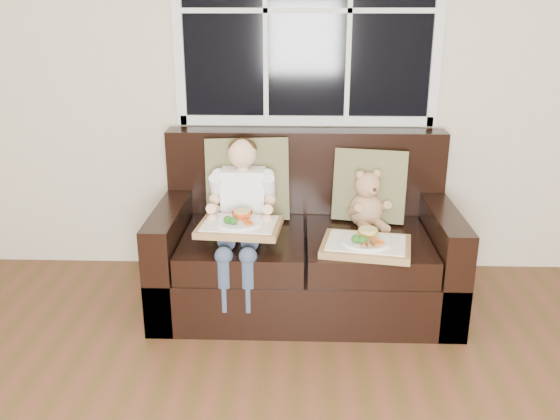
{
  "coord_description": "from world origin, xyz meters",
  "views": [
    {
      "loc": [
        -0.08,
        -1.23,
        1.68
      ],
      "look_at": [
        -0.18,
        1.85,
        0.61
      ],
      "focal_mm": 38.0,
      "sensor_mm": 36.0,
      "label": 1
    }
  ],
  "objects_px": {
    "teddy_bear": "(367,203)",
    "tray_left": "(240,225)",
    "loveseat": "(305,249)",
    "tray_right": "(366,244)",
    "child": "(242,203)"
  },
  "relations": [
    {
      "from": "teddy_bear",
      "to": "tray_left",
      "type": "relative_size",
      "value": 0.77
    },
    {
      "from": "teddy_bear",
      "to": "tray_left",
      "type": "height_order",
      "value": "teddy_bear"
    },
    {
      "from": "loveseat",
      "to": "tray_right",
      "type": "height_order",
      "value": "loveseat"
    },
    {
      "from": "loveseat",
      "to": "teddy_bear",
      "type": "distance_m",
      "value": 0.46
    },
    {
      "from": "child",
      "to": "loveseat",
      "type": "bearing_deg",
      "value": 18.04
    },
    {
      "from": "tray_left",
      "to": "tray_right",
      "type": "xyz_separation_m",
      "value": [
        0.67,
        -0.02,
        -0.09
      ]
    },
    {
      "from": "teddy_bear",
      "to": "tray_right",
      "type": "height_order",
      "value": "teddy_bear"
    },
    {
      "from": "tray_right",
      "to": "child",
      "type": "bearing_deg",
      "value": 172.81
    },
    {
      "from": "loveseat",
      "to": "tray_left",
      "type": "xyz_separation_m",
      "value": [
        -0.35,
        -0.31,
        0.27
      ]
    },
    {
      "from": "tray_left",
      "to": "teddy_bear",
      "type": "bearing_deg",
      "value": 31.67
    },
    {
      "from": "child",
      "to": "tray_left",
      "type": "bearing_deg",
      "value": -88.32
    },
    {
      "from": "child",
      "to": "tray_right",
      "type": "relative_size",
      "value": 1.58
    },
    {
      "from": "teddy_bear",
      "to": "tray_right",
      "type": "distance_m",
      "value": 0.38
    },
    {
      "from": "loveseat",
      "to": "tray_left",
      "type": "height_order",
      "value": "loveseat"
    },
    {
      "from": "child",
      "to": "tray_left",
      "type": "xyz_separation_m",
      "value": [
        0.01,
        -0.19,
        -0.06
      ]
    }
  ]
}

